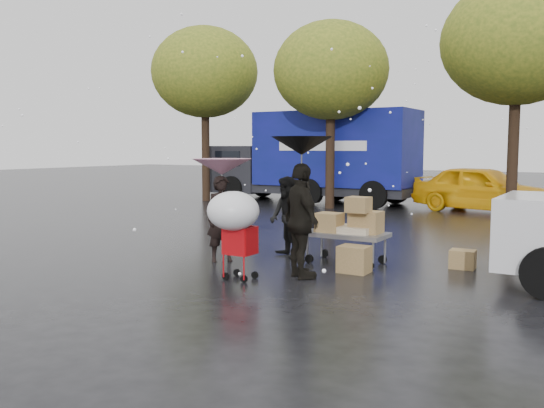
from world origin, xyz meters
The scene contains 13 objects.
ground centered at (0.00, 0.00, 0.00)m, with size 90.00×90.00×0.00m, color black.
person_pink centered at (-1.11, 0.30, 0.81)m, with size 0.59×0.39×1.63m, color black.
person_middle centered at (-0.29, 1.30, 0.80)m, with size 0.77×0.60×1.59m, color black.
person_black centered at (0.82, -0.15, 0.95)m, with size 1.12×0.46×1.90m, color black.
umbrella_pink centered at (-1.11, 0.30, 1.79)m, with size 1.12×1.12×1.95m.
umbrella_black centered at (0.82, -0.15, 2.18)m, with size 1.00×1.00×2.33m.
vendor_cart centered at (1.05, 1.33, 0.73)m, with size 1.52×0.80×1.27m.
shopping_cart centered at (0.01, -0.91, 1.06)m, with size 0.84×0.84×1.46m.
blue_truck centered at (-4.87, 11.63, 1.76)m, with size 8.30×2.60×3.50m.
box_ground_near centered at (1.40, 0.70, 0.23)m, with size 0.51×0.41×0.46m, color olive.
box_ground_far centered at (2.93, 2.00, 0.17)m, with size 0.43×0.34×0.34m, color olive.
yellow_taxi centered at (1.39, 11.47, 0.78)m, with size 1.84×4.58×1.56m, color #FFB90D.
tree_row centered at (-0.47, 10.00, 5.02)m, with size 21.60×4.40×7.12m.
Camera 1 is at (5.26, -8.41, 2.17)m, focal length 38.00 mm.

